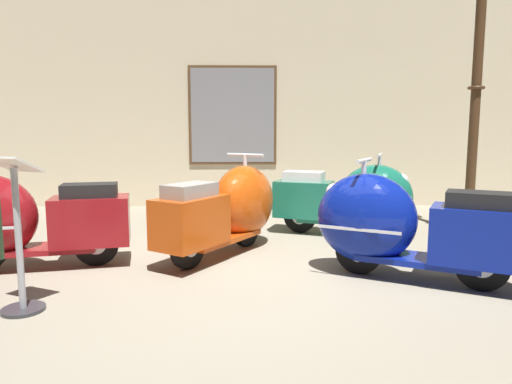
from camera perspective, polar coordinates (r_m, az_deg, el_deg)
The scene contains 8 objects.
ground_plane at distance 3.74m, azimuth 0.15°, elevation -11.18°, with size 60.00×60.00×0.00m, color gray.
showroom_back_wall at distance 7.48m, azimuth -0.58°, elevation 12.45°, with size 18.00×0.24×3.68m.
scooter_0 at distance 4.47m, azimuth -27.21°, elevation -3.11°, with size 1.64×0.77×0.96m.
scooter_1 at distance 4.54m, azimuth -3.32°, elevation -2.04°, with size 1.25×1.58×0.97m.
scooter_2 at distance 5.36m, azimuth 11.89°, elevation -0.83°, with size 1.61×0.97×0.95m.
scooter_3 at distance 3.91m, azimuth 17.14°, elevation -3.92°, with size 1.62×1.15×0.98m.
lamppost at distance 5.96m, azimuth 25.77°, elevation 14.53°, with size 0.34×0.34×3.25m.
info_stanchion at distance 3.44m, azimuth -27.25°, elevation -6.19°, with size 0.38×0.34×1.05m.
Camera 1 is at (-0.08, -3.54, 1.20)m, focal length 32.32 mm.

